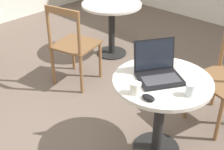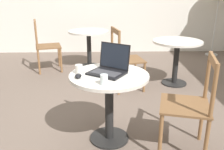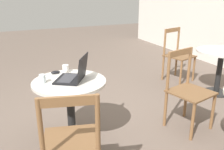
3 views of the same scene
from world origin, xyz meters
The scene contains 11 objects.
ground_plane centered at (0.00, 0.00, 0.00)m, with size 16.00×16.00×0.00m, color #66564C.
cafe_table_near centered at (0.16, -0.42, 0.54)m, with size 0.75×0.75×0.70m.
cafe_table_mid centered at (1.24, 1.10, 0.54)m, with size 0.75×0.75×0.70m.
cafe_table_far centered at (-0.17, 2.05, 0.54)m, with size 0.75×0.75×0.70m.
chair_near_right centered at (0.89, -0.61, 0.46)m, with size 0.53×0.53×0.93m.
chair_mid_left centered at (0.42, 0.91, 0.46)m, with size 0.52×0.52×0.93m.
chair_far_left centered at (-0.94, 1.84, 0.46)m, with size 0.53×0.53×0.93m.
laptop centered at (0.16, -0.37, 0.75)m, with size 0.43×0.42×0.26m.
mouse centered at (-0.12, -0.49, 0.72)m, with size 0.06×0.10×0.03m.
mug centered at (-0.12, -0.38, 0.74)m, with size 0.11×0.07×0.08m.
drinking_glass centered at (0.11, -0.67, 0.74)m, with size 0.06×0.06×0.09m.
Camera 2 is at (0.12, -2.62, 1.48)m, focal length 40.00 mm.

